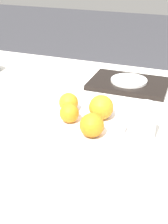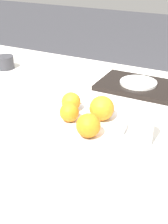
{
  "view_description": "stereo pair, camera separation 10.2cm",
  "coord_description": "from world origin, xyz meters",
  "px_view_note": "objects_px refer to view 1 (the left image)",
  "views": [
    {
      "loc": [
        0.48,
        -1.05,
        1.27
      ],
      "look_at": [
        0.17,
        -0.21,
        0.8
      ],
      "focal_mm": 50.0,
      "sensor_mm": 36.0,
      "label": 1
    },
    {
      "loc": [
        0.58,
        -1.01,
        1.27
      ],
      "look_at": [
        0.17,
        -0.21,
        0.8
      ],
      "focal_mm": 50.0,
      "sensor_mm": 36.0,
      "label": 2
    }
  ],
  "objects_px": {
    "orange_2": "(69,113)",
    "side_plate": "(129,80)",
    "water_glass": "(144,123)",
    "orange_0": "(69,102)",
    "orange_3": "(92,125)",
    "fruit_platter": "(84,122)",
    "serving_tray": "(129,84)",
    "orange_1": "(101,107)"
  },
  "relations": [
    {
      "from": "orange_0",
      "to": "side_plate",
      "type": "distance_m",
      "value": 0.36
    },
    {
      "from": "fruit_platter",
      "to": "side_plate",
      "type": "distance_m",
      "value": 0.39
    },
    {
      "from": "serving_tray",
      "to": "orange_3",
      "type": "bearing_deg",
      "value": -90.81
    },
    {
      "from": "fruit_platter",
      "to": "orange_1",
      "type": "height_order",
      "value": "orange_1"
    },
    {
      "from": "serving_tray",
      "to": "side_plate",
      "type": "distance_m",
      "value": 0.01
    },
    {
      "from": "orange_0",
      "to": "water_glass",
      "type": "height_order",
      "value": "water_glass"
    },
    {
      "from": "water_glass",
      "to": "side_plate",
      "type": "distance_m",
      "value": 0.43
    },
    {
      "from": "orange_1",
      "to": "orange_3",
      "type": "xyz_separation_m",
      "value": [
        0.01,
        -0.12,
        -0.0
      ]
    },
    {
      "from": "orange_1",
      "to": "orange_3",
      "type": "bearing_deg",
      "value": -86.07
    },
    {
      "from": "side_plate",
      "to": "fruit_platter",
      "type": "bearing_deg",
      "value": -99.12
    },
    {
      "from": "orange_0",
      "to": "serving_tray",
      "type": "bearing_deg",
      "value": 67.96
    },
    {
      "from": "orange_0",
      "to": "water_glass",
      "type": "distance_m",
      "value": 0.28
    },
    {
      "from": "orange_1",
      "to": "water_glass",
      "type": "relative_size",
      "value": 0.68
    },
    {
      "from": "orange_3",
      "to": "orange_0",
      "type": "bearing_deg",
      "value": 135.75
    },
    {
      "from": "orange_2",
      "to": "water_glass",
      "type": "relative_size",
      "value": 0.53
    },
    {
      "from": "water_glass",
      "to": "side_plate",
      "type": "relative_size",
      "value": 0.78
    },
    {
      "from": "orange_2",
      "to": "orange_3",
      "type": "distance_m",
      "value": 0.11
    },
    {
      "from": "water_glass",
      "to": "orange_1",
      "type": "bearing_deg",
      "value": 159.48
    },
    {
      "from": "fruit_platter",
      "to": "orange_1",
      "type": "bearing_deg",
      "value": 38.02
    },
    {
      "from": "orange_0",
      "to": "side_plate",
      "type": "relative_size",
      "value": 0.44
    },
    {
      "from": "water_glass",
      "to": "serving_tray",
      "type": "relative_size",
      "value": 0.37
    },
    {
      "from": "orange_0",
      "to": "orange_1",
      "type": "distance_m",
      "value": 0.12
    },
    {
      "from": "orange_1",
      "to": "side_plate",
      "type": "distance_m",
      "value": 0.35
    },
    {
      "from": "orange_0",
      "to": "orange_1",
      "type": "xyz_separation_m",
      "value": [
        0.12,
        -0.01,
        0.01
      ]
    },
    {
      "from": "orange_0",
      "to": "water_glass",
      "type": "bearing_deg",
      "value": -13.76
    },
    {
      "from": "orange_1",
      "to": "side_plate",
      "type": "height_order",
      "value": "orange_1"
    },
    {
      "from": "orange_2",
      "to": "side_plate",
      "type": "xyz_separation_m",
      "value": [
        0.1,
        0.41,
        -0.02
      ]
    },
    {
      "from": "orange_0",
      "to": "orange_3",
      "type": "height_order",
      "value": "orange_3"
    },
    {
      "from": "orange_2",
      "to": "water_glass",
      "type": "bearing_deg",
      "value": 0.39
    },
    {
      "from": "orange_2",
      "to": "side_plate",
      "type": "bearing_deg",
      "value": 75.54
    },
    {
      "from": "side_plate",
      "to": "serving_tray",
      "type": "bearing_deg",
      "value": -90.0
    },
    {
      "from": "fruit_platter",
      "to": "water_glass",
      "type": "distance_m",
      "value": 0.21
    },
    {
      "from": "fruit_platter",
      "to": "serving_tray",
      "type": "height_order",
      "value": "fruit_platter"
    },
    {
      "from": "orange_2",
      "to": "side_plate",
      "type": "height_order",
      "value": "orange_2"
    },
    {
      "from": "orange_0",
      "to": "serving_tray",
      "type": "xyz_separation_m",
      "value": [
        0.14,
        0.34,
        -0.04
      ]
    },
    {
      "from": "orange_0",
      "to": "orange_3",
      "type": "bearing_deg",
      "value": -44.25
    },
    {
      "from": "orange_1",
      "to": "fruit_platter",
      "type": "bearing_deg",
      "value": -141.98
    },
    {
      "from": "orange_2",
      "to": "side_plate",
      "type": "relative_size",
      "value": 0.41
    },
    {
      "from": "orange_2",
      "to": "orange_3",
      "type": "xyz_separation_m",
      "value": [
        0.1,
        -0.06,
        0.01
      ]
    },
    {
      "from": "orange_0",
      "to": "orange_2",
      "type": "bearing_deg",
      "value": -65.3
    },
    {
      "from": "serving_tray",
      "to": "side_plate",
      "type": "relative_size",
      "value": 2.13
    },
    {
      "from": "orange_3",
      "to": "fruit_platter",
      "type": "bearing_deg",
      "value": 124.62
    }
  ]
}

